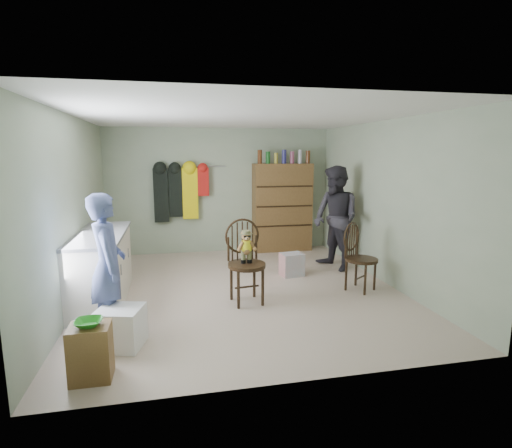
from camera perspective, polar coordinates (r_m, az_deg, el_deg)
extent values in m
plane|color=beige|center=(6.01, -1.96, -9.37)|extent=(5.00, 5.00, 0.00)
plane|color=#A2AF93|center=(8.18, -5.09, 4.74)|extent=(4.50, 0.00, 4.50)
plane|color=#A2AF93|center=(5.78, -24.61, 1.70)|extent=(0.00, 5.00, 5.00)
plane|color=#A2AF93|center=(6.49, 17.94, 2.94)|extent=(0.00, 5.00, 5.00)
plane|color=white|center=(5.69, -2.12, 15.11)|extent=(5.00, 5.00, 0.00)
cube|color=silver|center=(5.87, -21.17, -5.92)|extent=(0.60, 1.80, 0.90)
cube|color=slate|center=(5.77, -21.47, -1.42)|extent=(0.64, 1.86, 0.04)
cylinder|color=#99999E|center=(5.38, -18.70, -6.21)|extent=(0.02, 0.02, 0.14)
cylinder|color=#99999E|center=(6.24, -17.77, -3.95)|extent=(0.02, 0.02, 0.14)
cube|color=brown|center=(4.00, -22.54, -16.60)|extent=(0.35, 0.30, 0.50)
imported|color=#239422|center=(3.88, -22.82, -12.89)|extent=(0.24, 0.24, 0.06)
cube|color=white|center=(4.51, -18.79, -13.81)|extent=(0.54, 0.52, 0.42)
cylinder|color=#3A2514|center=(5.35, -1.34, -5.90)|extent=(0.56, 0.56, 0.05)
cylinder|color=#3A2514|center=(5.24, -2.52, -9.43)|extent=(0.04, 0.04, 0.50)
cylinder|color=#3A2514|center=(5.34, 0.96, -9.05)|extent=(0.04, 0.04, 0.50)
cylinder|color=#3A2514|center=(5.55, -3.55, -8.30)|extent=(0.04, 0.04, 0.50)
cylinder|color=#3A2514|center=(5.65, -0.25, -7.97)|extent=(0.04, 0.04, 0.50)
torus|color=#3A2514|center=(5.45, -1.99, -1.72)|extent=(0.49, 0.09, 0.49)
cylinder|color=#3A2514|center=(5.43, -3.97, -3.61)|extent=(0.03, 0.03, 0.33)
cylinder|color=#3A2514|center=(5.54, 0.04, -3.30)|extent=(0.03, 0.03, 0.33)
cylinder|color=yellow|center=(5.31, -1.39, -3.13)|extent=(0.14, 0.14, 0.13)
cylinder|color=#475128|center=(5.34, -1.39, -4.52)|extent=(0.08, 0.08, 0.20)
sphere|color=#9E7042|center=(5.28, -1.40, -1.80)|extent=(0.13, 0.13, 0.13)
cylinder|color=#475128|center=(5.27, -1.40, -1.16)|extent=(0.11, 0.11, 0.04)
cube|color=black|center=(5.22, -1.28, -1.82)|extent=(0.09, 0.01, 0.02)
cylinder|color=#3A2514|center=(6.05, 14.83, -4.94)|extent=(0.62, 0.62, 0.04)
cylinder|color=#3A2514|center=(5.93, 15.33, -7.74)|extent=(0.04, 0.04, 0.44)
cylinder|color=#3A2514|center=(6.18, 16.60, -7.06)|extent=(0.04, 0.04, 0.44)
cylinder|color=#3A2514|center=(6.07, 12.75, -7.22)|extent=(0.04, 0.04, 0.44)
cylinder|color=#3A2514|center=(6.32, 14.09, -6.59)|extent=(0.04, 0.04, 0.44)
torus|color=#3A2514|center=(6.06, 13.48, -1.77)|extent=(0.37, 0.27, 0.43)
cylinder|color=#3A2514|center=(5.94, 12.67, -3.45)|extent=(0.03, 0.03, 0.30)
cylinder|color=#3A2514|center=(6.24, 14.30, -2.86)|extent=(0.03, 0.03, 0.30)
cube|color=#E57872|center=(6.65, 5.13, -5.79)|extent=(0.39, 0.32, 0.38)
imported|color=#505D94|center=(4.64, -20.43, -5.61)|extent=(0.49, 0.64, 1.59)
imported|color=#2D2B33|center=(7.00, 11.32, 0.80)|extent=(0.90, 1.03, 1.80)
cube|color=brown|center=(8.27, 3.76, 2.37)|extent=(1.20, 0.38, 1.80)
cube|color=#3A2514|center=(8.14, 4.10, -0.25)|extent=(1.16, 0.02, 0.03)
cube|color=#3A2514|center=(8.08, 4.13, 2.55)|extent=(1.16, 0.02, 0.03)
cube|color=#3A2514|center=(8.04, 4.17, 5.38)|extent=(1.16, 0.02, 0.03)
cylinder|color=#592D14|center=(7.98, 0.54, 9.58)|extent=(0.09, 0.09, 0.27)
cylinder|color=#19591E|center=(8.01, 1.71, 9.46)|extent=(0.09, 0.09, 0.24)
cylinder|color=#A59933|center=(8.05, 2.88, 9.36)|extent=(0.08, 0.08, 0.21)
cylinder|color=navy|center=(8.10, 4.04, 9.57)|extent=(0.09, 0.09, 0.27)
cylinder|color=#8C3F59|center=(8.15, 5.18, 9.44)|extent=(0.09, 0.09, 0.24)
cylinder|color=#B2B2B7|center=(8.20, 6.31, 9.53)|extent=(0.08, 0.08, 0.27)
cylinder|color=#592D14|center=(8.25, 7.43, 9.47)|extent=(0.09, 0.09, 0.26)
cylinder|color=#99999E|center=(8.05, -7.94, 8.17)|extent=(1.00, 0.02, 0.02)
cube|color=black|center=(8.01, -13.40, 4.00)|extent=(0.28, 0.10, 1.05)
cube|color=black|center=(8.00, -11.41, 4.43)|extent=(0.26, 0.10, 0.95)
cube|color=yellow|center=(8.01, -9.40, 4.32)|extent=(0.30, 0.10, 1.00)
cube|color=red|center=(8.01, -7.57, 5.98)|extent=(0.22, 0.10, 0.55)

